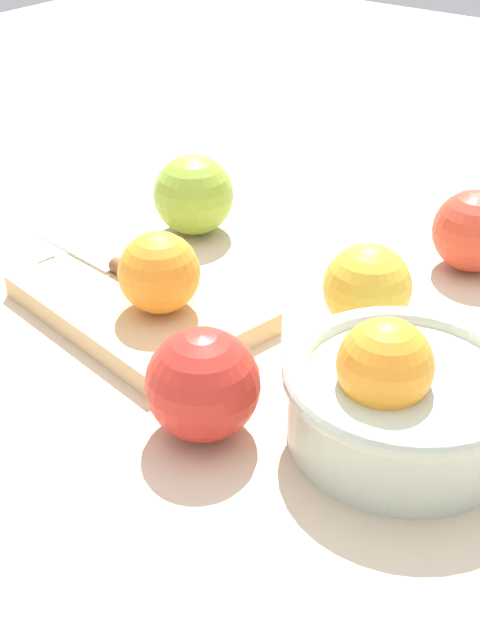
{
  "coord_description": "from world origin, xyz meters",
  "views": [
    {
      "loc": [
        -0.32,
        0.54,
        0.41
      ],
      "look_at": [
        0.03,
        0.07,
        0.04
      ],
      "focal_mm": 48.79,
      "sensor_mm": 36.0,
      "label": 1
    }
  ],
  "objects_px": {
    "apple_front_left": "(474,231)",
    "apple_front_right": "(193,195)",
    "bowl": "(401,396)",
    "apple_front_center": "(367,287)",
    "orange_on_board": "(159,273)",
    "cutting_board": "(139,304)",
    "apple_back_center": "(202,384)",
    "knife": "(108,263)"
  },
  "relations": [
    {
      "from": "cutting_board",
      "to": "apple_back_center",
      "type": "xyz_separation_m",
      "value": [
        -0.15,
        0.09,
        0.03
      ]
    },
    {
      "from": "cutting_board",
      "to": "apple_back_center",
      "type": "distance_m",
      "value": 0.18
    },
    {
      "from": "orange_on_board",
      "to": "apple_front_center",
      "type": "relative_size",
      "value": 0.92
    },
    {
      "from": "apple_front_center",
      "to": "knife",
      "type": "bearing_deg",
      "value": 20.65
    },
    {
      "from": "apple_front_left",
      "to": "cutting_board",
      "type": "bearing_deg",
      "value": 52.91
    },
    {
      "from": "cutting_board",
      "to": "apple_front_left",
      "type": "bearing_deg",
      "value": -127.09
    },
    {
      "from": "apple_back_center",
      "to": "apple_front_left",
      "type": "bearing_deg",
      "value": -97.68
    },
    {
      "from": "apple_front_center",
      "to": "cutting_board",
      "type": "bearing_deg",
      "value": 31.9
    },
    {
      "from": "knife",
      "to": "apple_back_center",
      "type": "bearing_deg",
      "value": 151.45
    },
    {
      "from": "bowl",
      "to": "apple_front_right",
      "type": "bearing_deg",
      "value": -27.81
    },
    {
      "from": "knife",
      "to": "bowl",
      "type": "bearing_deg",
      "value": 173.31
    },
    {
      "from": "bowl",
      "to": "orange_on_board",
      "type": "distance_m",
      "value": 0.24
    },
    {
      "from": "knife",
      "to": "apple_front_center",
      "type": "height_order",
      "value": "apple_front_center"
    },
    {
      "from": "cutting_board",
      "to": "orange_on_board",
      "type": "distance_m",
      "value": 0.06
    },
    {
      "from": "bowl",
      "to": "orange_on_board",
      "type": "height_order",
      "value": "bowl"
    },
    {
      "from": "cutting_board",
      "to": "apple_front_right",
      "type": "distance_m",
      "value": 0.18
    },
    {
      "from": "knife",
      "to": "apple_front_center",
      "type": "xyz_separation_m",
      "value": [
        -0.23,
        -0.09,
        0.01
      ]
    },
    {
      "from": "bowl",
      "to": "knife",
      "type": "bearing_deg",
      "value": -6.69
    },
    {
      "from": "knife",
      "to": "apple_front_center",
      "type": "bearing_deg",
      "value": -159.35
    },
    {
      "from": "apple_front_right",
      "to": "apple_back_center",
      "type": "distance_m",
      "value": 0.33
    },
    {
      "from": "apple_front_center",
      "to": "apple_front_left",
      "type": "bearing_deg",
      "value": -100.01
    },
    {
      "from": "apple_front_center",
      "to": "apple_back_center",
      "type": "distance_m",
      "value": 0.2
    },
    {
      "from": "apple_front_right",
      "to": "apple_front_left",
      "type": "bearing_deg",
      "value": -159.29
    },
    {
      "from": "knife",
      "to": "apple_front_center",
      "type": "distance_m",
      "value": 0.24
    },
    {
      "from": "cutting_board",
      "to": "knife",
      "type": "bearing_deg",
      "value": -19.48
    },
    {
      "from": "apple_front_right",
      "to": "apple_front_center",
      "type": "distance_m",
      "value": 0.24
    },
    {
      "from": "bowl",
      "to": "apple_front_center",
      "type": "height_order",
      "value": "bowl"
    },
    {
      "from": "orange_on_board",
      "to": "apple_front_left",
      "type": "bearing_deg",
      "value": -121.68
    },
    {
      "from": "cutting_board",
      "to": "bowl",
      "type": "bearing_deg",
      "value": 176.17
    },
    {
      "from": "apple_front_left",
      "to": "apple_front_right",
      "type": "height_order",
      "value": "apple_front_right"
    },
    {
      "from": "apple_front_center",
      "to": "bowl",
      "type": "bearing_deg",
      "value": 128.61
    },
    {
      "from": "orange_on_board",
      "to": "knife",
      "type": "relative_size",
      "value": 0.45
    },
    {
      "from": "cutting_board",
      "to": "knife",
      "type": "distance_m",
      "value": 0.06
    },
    {
      "from": "knife",
      "to": "apple_front_right",
      "type": "relative_size",
      "value": 1.87
    },
    {
      "from": "bowl",
      "to": "apple_back_center",
      "type": "height_order",
      "value": "bowl"
    },
    {
      "from": "bowl",
      "to": "apple_front_left",
      "type": "xyz_separation_m",
      "value": [
        0.07,
        -0.28,
        -0.0
      ]
    },
    {
      "from": "bowl",
      "to": "orange_on_board",
      "type": "bearing_deg",
      "value": -2.89
    },
    {
      "from": "apple_front_left",
      "to": "apple_front_right",
      "type": "relative_size",
      "value": 0.95
    },
    {
      "from": "cutting_board",
      "to": "apple_back_center",
      "type": "height_order",
      "value": "apple_back_center"
    },
    {
      "from": "bowl",
      "to": "orange_on_board",
      "type": "relative_size",
      "value": 2.47
    },
    {
      "from": "bowl",
      "to": "apple_back_center",
      "type": "bearing_deg",
      "value": 31.96
    },
    {
      "from": "bowl",
      "to": "apple_front_left",
      "type": "relative_size",
      "value": 2.17
    }
  ]
}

